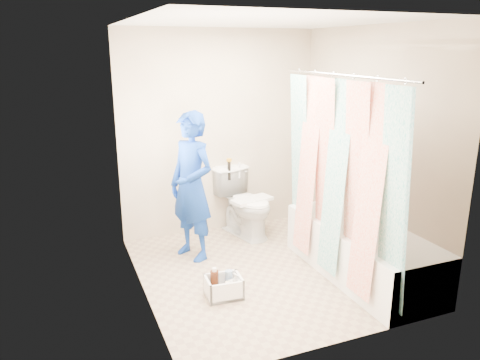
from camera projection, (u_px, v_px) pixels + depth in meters
name	position (u px, v px, depth m)	size (l,w,h in m)	color
floor	(264.00, 271.00, 4.73)	(2.60, 2.60, 0.00)	tan
ceiling	(268.00, 21.00, 4.08)	(2.40, 2.60, 0.02)	white
wall_back	(219.00, 133.00, 5.56)	(2.40, 0.02, 2.40)	beige
wall_front	(345.00, 194.00, 3.24)	(2.40, 0.02, 2.40)	beige
wall_left	(138.00, 167.00, 3.97)	(0.02, 2.60, 2.40)	beige
wall_right	(371.00, 146.00, 4.84)	(0.02, 2.60, 2.40)	beige
bathtub	(361.00, 250.00, 4.58)	(0.70, 1.75, 0.50)	white
curtain_rod	(343.00, 75.00, 4.01)	(0.02, 0.02, 1.90)	silver
shower_curtain	(337.00, 180.00, 4.26)	(0.06, 1.75, 1.80)	white
toilet	(245.00, 203.00, 5.56)	(0.45, 0.78, 0.80)	white
tank_lid	(252.00, 200.00, 5.45)	(0.49, 0.21, 0.04)	white
tank_internals	(232.00, 168.00, 5.60)	(0.19, 0.08, 0.26)	black
plumber	(192.00, 187.00, 4.86)	(0.57, 0.38, 1.57)	#0E3495
cleaning_caddy	(225.00, 288.00, 4.22)	(0.34, 0.28, 0.24)	white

